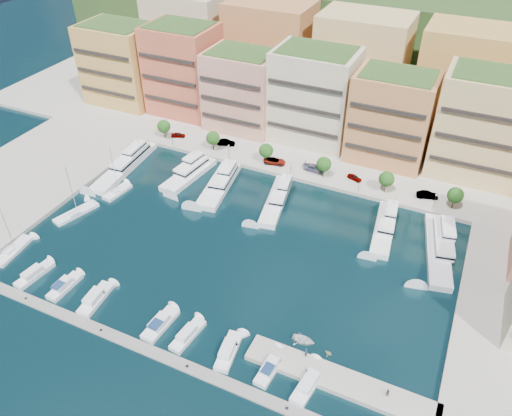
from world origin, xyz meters
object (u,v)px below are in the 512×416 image
(cruiser_1, at_px, (64,286))
(car_2, at_px, (275,161))
(yacht_0, at_px, (127,163))
(car_4, at_px, (355,178))
(tree_1, at_px, (213,138))
(lamppost_0, at_px, (172,136))
(cruiser_0, at_px, (34,275))
(sailboat_0, at_px, (13,251))
(cruiser_5, at_px, (188,335))
(car_3, at_px, (314,168))
(tree_4, at_px, (387,179))
(yacht_2, at_px, (220,182))
(lamppost_3, at_px, (359,181))
(tender_0, at_px, (303,340))
(lamppost_4, at_px, (435,199))
(car_5, at_px, (427,195))
(sailboat_1, at_px, (76,213))
(yacht_5, at_px, (385,225))
(cruiser_4, at_px, (160,324))
(cruiser_7, at_px, (270,368))
(lamppost_1, at_px, (229,149))
(car_1, at_px, (226,143))
(tender_1, at_px, (328,353))
(tree_0, at_px, (164,126))
(lamppost_2, at_px, (291,165))
(tree_2, at_px, (266,151))
(yacht_3, at_px, (277,198))
(sailboat_2, at_px, (117,192))
(cruiser_6, at_px, (228,351))
(tree_5, at_px, (455,195))
(yacht_6, at_px, (439,246))
(person_1, at_px, (387,392))
(person_0, at_px, (306,352))
(yacht_1, at_px, (190,172))
(cruiser_2, at_px, (96,299))
(tree_3, at_px, (324,164))
(cruiser_8, at_px, (309,383))

(cruiser_1, bearing_deg, car_2, 71.50)
(yacht_0, height_order, car_4, yacht_0)
(tree_1, height_order, lamppost_0, tree_1)
(cruiser_0, relative_size, sailboat_0, 0.65)
(cruiser_5, bearing_deg, car_3, 87.81)
(tree_4, xyz_separation_m, car_2, (-29.69, 0.51, -2.93))
(yacht_2, bearing_deg, lamppost_3, 19.46)
(cruiser_1, bearing_deg, tender_0, 9.39)
(cruiser_1, relative_size, car_3, 1.34)
(cruiser_0, height_order, car_2, car_2)
(lamppost_4, distance_m, car_5, 5.01)
(cruiser_5, height_order, sailboat_1, sailboat_1)
(yacht_5, bearing_deg, lamppost_0, 170.13)
(cruiser_4, distance_m, cruiser_7, 21.77)
(tree_4, bearing_deg, cruiser_4, -114.89)
(lamppost_1, bearing_deg, lamppost_0, 180.00)
(car_1, xyz_separation_m, car_5, (55.97, -2.08, 0.01))
(tender_1, height_order, car_3, car_3)
(tree_0, relative_size, car_2, 0.97)
(lamppost_2, height_order, lamppost_3, same)
(tree_2, bearing_deg, yacht_0, -154.10)
(car_2, bearing_deg, yacht_3, -164.37)
(sailboat_2, distance_m, tender_0, 62.38)
(cruiser_0, distance_m, sailboat_0, 10.28)
(tree_0, height_order, yacht_2, tree_0)
(cruiser_6, bearing_deg, tree_2, 108.08)
(tree_5, distance_m, car_5, 7.00)
(tree_0, xyz_separation_m, lamppost_0, (4.00, -2.30, -0.92))
(cruiser_6, bearing_deg, cruiser_1, -179.98)
(tree_1, bearing_deg, yacht_6, -13.57)
(car_3, distance_m, car_4, 10.70)
(tender_1, xyz_separation_m, person_1, (10.91, -4.23, 1.41))
(lamppost_1, bearing_deg, sailboat_0, -115.39)
(person_0, bearing_deg, yacht_1, 23.52)
(car_3, relative_size, car_5, 1.16)
(tree_4, bearing_deg, car_3, 175.02)
(yacht_6, bearing_deg, yacht_3, 177.66)
(lamppost_2, relative_size, cruiser_2, 0.48)
(car_2, distance_m, person_1, 70.50)
(tree_5, height_order, yacht_5, tree_5)
(sailboat_2, bearing_deg, person_0, -23.79)
(tree_3, height_order, tree_4, same)
(lamppost_0, xyz_separation_m, cruiser_8, (61.62, -55.80, -3.28))
(tree_0, bearing_deg, lamppost_4, -1.73)
(tree_1, height_order, yacht_0, tree_1)
(sailboat_2, relative_size, car_1, 2.64)
(tree_3, height_order, car_3, tree_3)
(tree_1, distance_m, cruiser_0, 58.96)
(cruiser_8, distance_m, sailboat_2, 69.06)
(yacht_2, height_order, person_0, yacht_2)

